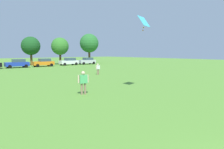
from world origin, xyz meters
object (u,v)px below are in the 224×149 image
at_px(kite, 144,22).
at_px(parked_car_blue_2, 17,63).
at_px(parked_car_white_4, 69,61).
at_px(tree_right, 60,46).
at_px(parked_car_silver_5, 87,61).
at_px(parked_car_orange_3, 43,62).
at_px(bystander_near_trees, 98,68).
at_px(adult_bystander, 83,81).
at_px(tree_center_right, 31,46).
at_px(tree_far_right, 89,43).

distance_m(kite, parked_car_blue_2, 31.71).
xyz_separation_m(parked_car_white_4, tree_right, (-0.52, 3.64, 3.59)).
relative_size(parked_car_silver_5, tree_right, 0.65).
height_order(kite, parked_car_orange_3, kite).
distance_m(bystander_near_trees, parked_car_blue_2, 20.43).
bearing_deg(parked_car_white_4, parked_car_silver_5, -177.33).
bearing_deg(bystander_near_trees, parked_car_blue_2, 99.68).
height_order(kite, tree_right, tree_right).
height_order(bystander_near_trees, parked_car_blue_2, parked_car_blue_2).
bearing_deg(bystander_near_trees, parked_car_silver_5, 56.06).
relative_size(adult_bystander, tree_center_right, 0.26).
xyz_separation_m(adult_bystander, parked_car_blue_2, (2.83, 29.76, -0.15)).
height_order(bystander_near_trees, kite, kite).
distance_m(adult_bystander, parked_car_blue_2, 29.89).
xyz_separation_m(bystander_near_trees, tree_center_right, (-0.94, 25.61, 3.56)).
relative_size(parked_car_white_4, parked_car_silver_5, 1.00).
bearing_deg(bystander_near_trees, tree_center_right, 86.38).
bearing_deg(tree_center_right, parked_car_blue_2, -127.19).
height_order(adult_bystander, tree_far_right, tree_far_right).
height_order(bystander_near_trees, parked_car_white_4, parked_car_white_4).
height_order(bystander_near_trees, tree_right, tree_right).
bearing_deg(parked_car_orange_3, bystander_near_trees, 90.64).
bearing_deg(tree_right, tree_far_right, 9.68).
distance_m(bystander_near_trees, tree_far_right, 30.19).
distance_m(parked_car_white_4, tree_far_right, 11.34).
distance_m(tree_center_right, tree_far_right, 15.96).
bearing_deg(parked_car_silver_5, tree_right, -31.30).
bearing_deg(kite, adult_bystander, 160.70).
bearing_deg(parked_car_silver_5, tree_center_right, -21.78).
bearing_deg(adult_bystander, parked_car_orange_3, 86.70).
height_order(adult_bystander, tree_right, tree_right).
xyz_separation_m(adult_bystander, parked_car_orange_3, (8.03, 29.93, -0.15)).
bearing_deg(adult_bystander, tree_right, 79.77).
distance_m(adult_bystander, tree_far_right, 42.96).
relative_size(parked_car_blue_2, tree_center_right, 0.65).
bearing_deg(kite, parked_car_blue_2, 93.11).
bearing_deg(tree_far_right, parked_car_white_4, -149.52).
bearing_deg(tree_far_right, parked_car_blue_2, -163.37).
relative_size(bystander_near_trees, parked_car_silver_5, 0.35).
bearing_deg(adult_bystander, parked_car_white_4, 76.65).
xyz_separation_m(adult_bystander, parked_car_silver_5, (19.40, 30.84, -0.15)).
relative_size(parked_car_silver_5, tree_center_right, 0.65).
bearing_deg(tree_right, parked_car_blue_2, -157.76).
relative_size(bystander_near_trees, kite, 1.06).
height_order(parked_car_orange_3, parked_car_silver_5, same).
height_order(adult_bystander, tree_center_right, tree_center_right).
height_order(parked_car_orange_3, tree_far_right, tree_far_right).
relative_size(parked_car_blue_2, parked_car_white_4, 1.00).
relative_size(bystander_near_trees, parked_car_orange_3, 0.35).
relative_size(parked_car_blue_2, tree_right, 0.65).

